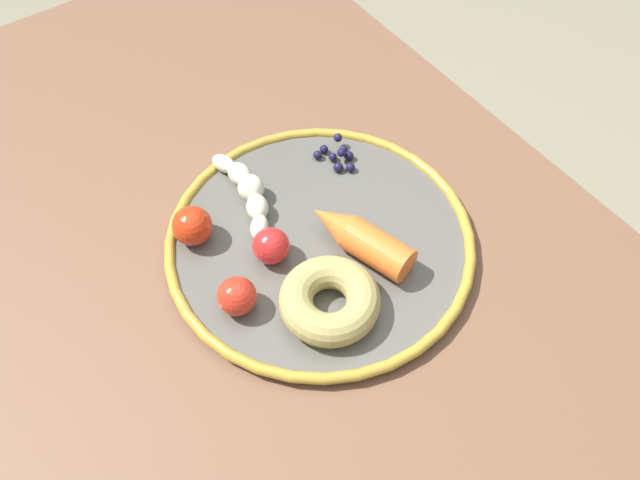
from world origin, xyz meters
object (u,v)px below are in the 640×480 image
(dining_table, at_px, (282,308))
(blueberry_pile, at_px, (338,155))
(plate, at_px, (320,242))
(tomato_near, at_px, (269,244))
(carrot_orange, at_px, (359,238))
(banana, at_px, (247,191))
(tomato_far, at_px, (192,226))
(donut, at_px, (330,300))
(tomato_mid, at_px, (237,296))

(dining_table, height_order, blueberry_pile, blueberry_pile)
(plate, height_order, tomato_near, tomato_near)
(tomato_near, bearing_deg, plate, 74.75)
(plate, xyz_separation_m, blueberry_pile, (-0.08, 0.09, 0.01))
(carrot_orange, height_order, blueberry_pile, carrot_orange)
(tomato_near, bearing_deg, banana, 164.87)
(plate, height_order, banana, banana)
(plate, bearing_deg, banana, -161.23)
(carrot_orange, xyz_separation_m, tomato_far, (-0.11, -0.14, 0.00))
(dining_table, bearing_deg, tomato_far, -138.54)
(plate, height_order, carrot_orange, carrot_orange)
(plate, relative_size, blueberry_pile, 6.47)
(dining_table, xyz_separation_m, carrot_orange, (0.04, 0.08, 0.13))
(banana, distance_m, donut, 0.17)
(donut, bearing_deg, banana, 176.76)
(tomato_mid, bearing_deg, donut, 52.73)
(dining_table, xyz_separation_m, plate, (0.01, 0.05, 0.11))
(plate, bearing_deg, tomato_mid, -79.89)
(tomato_mid, distance_m, tomato_far, 0.10)
(carrot_orange, height_order, tomato_mid, tomato_mid)
(carrot_orange, xyz_separation_m, donut, (0.04, -0.07, -0.00))
(plate, relative_size, tomato_far, 7.80)
(tomato_mid, bearing_deg, banana, 144.57)
(banana, xyz_separation_m, carrot_orange, (0.13, 0.06, 0.01))
(banana, distance_m, blueberry_pile, 0.12)
(tomato_far, bearing_deg, tomato_mid, -3.53)
(donut, relative_size, tomato_far, 2.35)
(plate, relative_size, tomato_mid, 8.37)
(banana, bearing_deg, tomato_far, -78.96)
(carrot_orange, height_order, tomato_near, tomato_near)
(carrot_orange, xyz_separation_m, tomato_near, (-0.05, -0.08, 0.00))
(plate, xyz_separation_m, tomato_mid, (0.02, -0.12, 0.02))
(donut, relative_size, blueberry_pile, 1.95)
(carrot_orange, distance_m, tomato_mid, 0.14)
(banana, distance_m, tomato_near, 0.08)
(plate, bearing_deg, tomato_far, -126.55)
(banana, relative_size, tomato_far, 3.23)
(tomato_mid, bearing_deg, dining_table, 115.42)
(carrot_orange, relative_size, blueberry_pile, 2.45)
(tomato_mid, bearing_deg, tomato_far, 176.47)
(banana, bearing_deg, plate, 18.77)
(blueberry_pile, bearing_deg, tomato_near, -63.55)
(banana, xyz_separation_m, tomato_mid, (0.12, -0.08, 0.01))
(plate, xyz_separation_m, carrot_orange, (0.03, 0.03, 0.02))
(dining_table, relative_size, plate, 3.39)
(dining_table, bearing_deg, banana, 169.73)
(dining_table, height_order, tomato_far, tomato_far)
(banana, relative_size, tomato_mid, 3.47)
(donut, bearing_deg, tomato_mid, -127.27)
(blueberry_pile, bearing_deg, tomato_far, -88.96)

